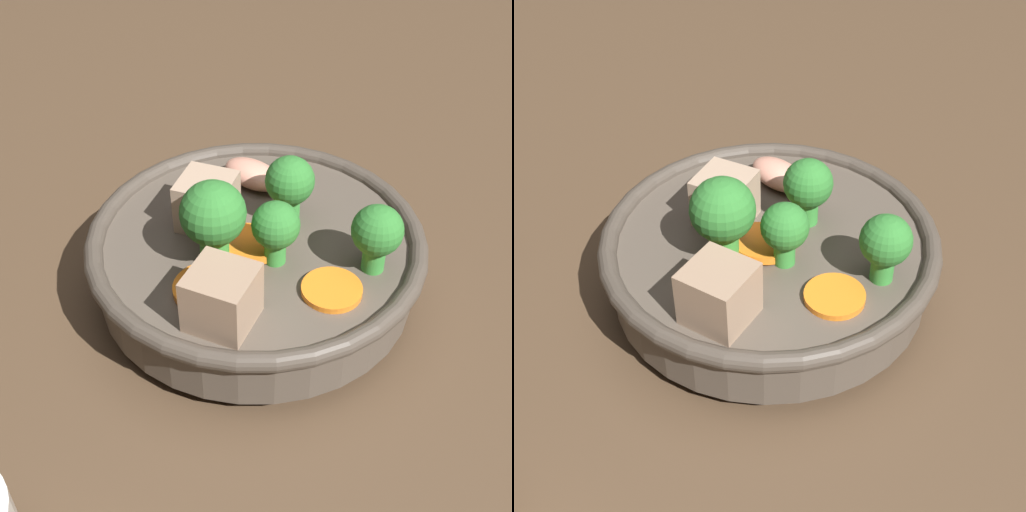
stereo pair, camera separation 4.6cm
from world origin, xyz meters
The scene contains 2 objects.
ground_plane centered at (0.00, 0.00, 0.00)m, with size 3.00×3.00×0.00m, color #4C3826.
stirfry_bowl centered at (0.00, 0.00, 0.04)m, with size 0.22×0.22×0.10m.
Camera 2 is at (-0.20, 0.28, 0.33)m, focal length 50.00 mm.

